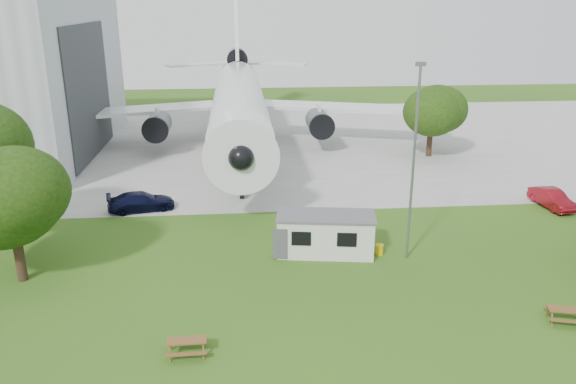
{
  "coord_description": "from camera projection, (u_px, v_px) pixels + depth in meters",
  "views": [
    {
      "loc": [
        -2.13,
        -25.14,
        15.36
      ],
      "look_at": [
        0.86,
        8.0,
        4.0
      ],
      "focal_mm": 35.0,
      "sensor_mm": 36.0,
      "label": 1
    }
  ],
  "objects": [
    {
      "name": "ground",
      "position": [
        285.0,
        316.0,
        28.84
      ],
      "size": [
        160.0,
        160.0,
        0.0
      ],
      "primitive_type": "plane",
      "color": "#43721B"
    },
    {
      "name": "concrete_apron",
      "position": [
        257.0,
        141.0,
        64.66
      ],
      "size": [
        120.0,
        46.0,
        0.03
      ],
      "primitive_type": "cube",
      "color": "#B7B7B2",
      "rests_on": "ground"
    },
    {
      "name": "airliner",
      "position": [
        239.0,
        99.0,
        60.77
      ],
      "size": [
        46.36,
        47.73,
        17.69
      ],
      "color": "white",
      "rests_on": "ground"
    },
    {
      "name": "site_cabin",
      "position": [
        326.0,
        234.0,
        35.67
      ],
      "size": [
        6.92,
        3.61,
        2.62
      ],
      "color": "silver",
      "rests_on": "ground"
    },
    {
      "name": "picnic_west",
      "position": [
        188.0,
        354.0,
        25.73
      ],
      "size": [
        1.83,
        1.54,
        0.76
      ],
      "primitive_type": null,
      "rotation": [
        0.0,
        0.0,
        0.02
      ],
      "color": "brown",
      "rests_on": "ground"
    },
    {
      "name": "picnic_east",
      "position": [
        565.0,
        322.0,
        28.28
      ],
      "size": [
        2.12,
        1.91,
        0.76
      ],
      "primitive_type": null,
      "rotation": [
        0.0,
        0.0,
        -0.26
      ],
      "color": "brown",
      "rests_on": "ground"
    },
    {
      "name": "lamp_mast",
      "position": [
        413.0,
        166.0,
        33.45
      ],
      "size": [
        0.16,
        0.16,
        12.0
      ],
      "primitive_type": "cylinder",
      "color": "slate",
      "rests_on": "ground"
    },
    {
      "name": "tree_west_small",
      "position": [
        9.0,
        196.0,
        30.91
      ],
      "size": [
        6.87,
        6.87,
        8.61
      ],
      "color": "#382619",
      "rests_on": "ground"
    },
    {
      "name": "tree_far_apron",
      "position": [
        432.0,
        111.0,
        56.97
      ],
      "size": [
        6.59,
        6.59,
        8.03
      ],
      "color": "#382619",
      "rests_on": "ground"
    },
    {
      "name": "car_ne_sedan",
      "position": [
        552.0,
        199.0,
        43.8
      ],
      "size": [
        1.95,
        4.45,
        1.42
      ],
      "primitive_type": "imported",
      "rotation": [
        0.0,
        0.0,
        0.11
      ],
      "color": "maroon",
      "rests_on": "ground"
    },
    {
      "name": "car_apron_van",
      "position": [
        141.0,
        202.0,
        43.12
      ],
      "size": [
        5.35,
        3.1,
        1.46
      ],
      "primitive_type": "imported",
      "rotation": [
        0.0,
        0.0,
        1.79
      ],
      "color": "black",
      "rests_on": "ground"
    }
  ]
}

